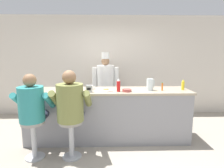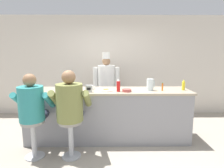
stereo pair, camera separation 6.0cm
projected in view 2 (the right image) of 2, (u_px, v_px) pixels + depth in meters
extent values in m
plane|color=#9E9384|center=(108.00, 147.00, 3.41)|extent=(20.00, 20.00, 0.00)
cube|color=beige|center=(108.00, 66.00, 5.18)|extent=(10.00, 0.06, 2.70)
cube|color=gray|center=(108.00, 116.00, 3.69)|extent=(3.09, 0.69, 0.96)
cube|color=tan|center=(108.00, 91.00, 3.61)|extent=(3.15, 0.71, 0.04)
cylinder|color=red|center=(118.00, 86.00, 3.43)|extent=(0.07, 0.07, 0.20)
cone|color=white|center=(118.00, 80.00, 3.41)|extent=(0.05, 0.05, 0.05)
cylinder|color=yellow|center=(183.00, 86.00, 3.57)|extent=(0.06, 0.06, 0.16)
cone|color=yellow|center=(184.00, 81.00, 3.56)|extent=(0.05, 0.05, 0.05)
cylinder|color=orange|center=(162.00, 87.00, 3.51)|extent=(0.03, 0.03, 0.14)
cylinder|color=#287F2D|center=(163.00, 83.00, 3.50)|extent=(0.02, 0.02, 0.01)
cylinder|color=silver|center=(150.00, 85.00, 3.53)|extent=(0.13, 0.13, 0.22)
cube|color=silver|center=(154.00, 84.00, 3.53)|extent=(0.02, 0.02, 0.13)
cylinder|color=white|center=(106.00, 90.00, 3.51)|extent=(0.26, 0.26, 0.02)
ellipsoid|color=#E0BC60|center=(106.00, 89.00, 3.51)|extent=(0.12, 0.09, 0.03)
cylinder|color=#B24C47|center=(127.00, 90.00, 3.43)|extent=(0.17, 0.17, 0.05)
cylinder|color=#4C7AB2|center=(59.00, 88.00, 3.59)|extent=(0.09, 0.09, 0.09)
torus|color=#4C7AB2|center=(62.00, 87.00, 3.59)|extent=(0.06, 0.02, 0.06)
cylinder|color=white|center=(91.00, 87.00, 3.64)|extent=(0.09, 0.09, 0.08)
torus|color=white|center=(94.00, 87.00, 3.64)|extent=(0.06, 0.02, 0.06)
cube|color=silver|center=(89.00, 89.00, 3.39)|extent=(0.12, 0.06, 0.13)
cube|color=black|center=(89.00, 89.00, 3.35)|extent=(0.07, 0.01, 0.05)
cylinder|color=#B2B5BA|center=(35.00, 156.00, 3.10)|extent=(0.31, 0.31, 0.02)
cylinder|color=#B2B5BA|center=(34.00, 139.00, 3.05)|extent=(0.08, 0.08, 0.59)
cylinder|color=gray|center=(33.00, 122.00, 3.00)|extent=(0.37, 0.37, 0.05)
cylinder|color=#33384C|center=(31.00, 116.00, 3.19)|extent=(0.15, 0.39, 0.15)
cylinder|color=#33384C|center=(43.00, 116.00, 3.19)|extent=(0.15, 0.39, 0.15)
cylinder|color=teal|center=(31.00, 104.00, 2.95)|extent=(0.39, 0.39, 0.56)
cylinder|color=teal|center=(19.00, 100.00, 3.06)|extent=(0.10, 0.42, 0.34)
cylinder|color=teal|center=(49.00, 100.00, 3.06)|extent=(0.10, 0.42, 0.34)
sphere|color=#8C6647|center=(30.00, 80.00, 2.89)|extent=(0.20, 0.20, 0.20)
cylinder|color=#B2B5BA|center=(72.00, 156.00, 3.11)|extent=(0.31, 0.31, 0.02)
cylinder|color=#B2B5BA|center=(71.00, 139.00, 3.06)|extent=(0.08, 0.08, 0.59)
cylinder|color=gray|center=(70.00, 122.00, 3.01)|extent=(0.37, 0.37, 0.05)
cylinder|color=#33384C|center=(67.00, 115.00, 3.21)|extent=(0.16, 0.42, 0.16)
cylinder|color=#33384C|center=(79.00, 115.00, 3.21)|extent=(0.16, 0.42, 0.16)
cylinder|color=olive|center=(70.00, 102.00, 2.96)|extent=(0.42, 0.42, 0.59)
cylinder|color=olive|center=(55.00, 99.00, 3.07)|extent=(0.11, 0.45, 0.36)
cylinder|color=olive|center=(87.00, 99.00, 3.07)|extent=(0.11, 0.45, 0.36)
sphere|color=#8C6647|center=(69.00, 77.00, 2.89)|extent=(0.22, 0.22, 0.22)
cube|color=#232328|center=(106.00, 103.00, 4.89)|extent=(0.33, 0.18, 0.80)
cube|color=white|center=(106.00, 98.00, 4.81)|extent=(0.30, 0.02, 0.48)
cylinder|color=white|center=(106.00, 77.00, 4.78)|extent=(0.43, 0.43, 0.60)
sphere|color=#8C6647|center=(106.00, 61.00, 4.71)|extent=(0.21, 0.21, 0.21)
cylinder|color=white|center=(106.00, 56.00, 4.69)|extent=(0.18, 0.18, 0.16)
cylinder|color=white|center=(96.00, 77.00, 4.77)|extent=(0.12, 0.12, 0.51)
cylinder|color=white|center=(117.00, 77.00, 4.78)|extent=(0.12, 0.12, 0.51)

